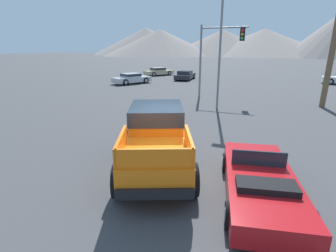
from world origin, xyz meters
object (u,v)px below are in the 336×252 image
object	(u,v)px
parked_car_tan	(158,71)
street_lamp_post	(221,35)
red_convertible_car	(260,183)
orange_pickup_truck	(156,135)
traffic_light_main	(218,48)
parked_car_silver	(131,78)
parked_car_dark	(185,75)

from	to	relation	value
parked_car_tan	street_lamp_post	bearing A→B (deg)	-20.48
red_convertible_car	parked_car_tan	xyz separation A→B (m)	(-15.58, 28.22, 0.13)
orange_pickup_truck	traffic_light_main	size ratio (longest dim) A/B	0.98
parked_car_silver	street_lamp_post	size ratio (longest dim) A/B	0.60
orange_pickup_truck	traffic_light_main	distance (m)	13.55
parked_car_silver	street_lamp_post	bearing A→B (deg)	-9.36
red_convertible_car	parked_car_silver	world-z (taller)	parked_car_silver
parked_car_dark	parked_car_silver	xyz separation A→B (m)	(-4.33, -5.79, 0.01)
parked_car_tan	parked_car_silver	bearing A→B (deg)	-49.55
red_convertible_car	parked_car_silver	size ratio (longest dim) A/B	1.06
parked_car_dark	traffic_light_main	size ratio (longest dim) A/B	0.78
parked_car_tan	street_lamp_post	world-z (taller)	street_lamp_post
red_convertible_car	traffic_light_main	world-z (taller)	traffic_light_main
orange_pickup_truck	parked_car_silver	bearing A→B (deg)	98.22
red_convertible_car	parked_car_dark	bearing A→B (deg)	101.03
red_convertible_car	parked_car_dark	size ratio (longest dim) A/B	1.12
orange_pickup_truck	parked_car_silver	xyz separation A→B (m)	(-11.38, 18.27, -0.53)
red_convertible_car	street_lamp_post	size ratio (longest dim) A/B	0.63
parked_car_dark	traffic_light_main	distance (m)	12.91
orange_pickup_truck	parked_car_silver	distance (m)	21.54
street_lamp_post	parked_car_tan	bearing A→B (deg)	124.31
parked_car_silver	traffic_light_main	size ratio (longest dim) A/B	0.82
red_convertible_car	parked_car_silver	bearing A→B (deg)	116.07
parked_car_tan	traffic_light_main	bearing A→B (deg)	-16.17
red_convertible_car	parked_car_silver	distance (m)	24.04
parked_car_tan	street_lamp_post	size ratio (longest dim) A/B	0.58
traffic_light_main	street_lamp_post	world-z (taller)	street_lamp_post
parked_car_dark	traffic_light_main	xyz separation A→B (m)	(6.22, -10.83, 3.29)
traffic_light_main	parked_car_tan	bearing A→B (deg)	128.62
red_convertible_car	traffic_light_main	size ratio (longest dim) A/B	0.87
parked_car_tan	parked_car_silver	world-z (taller)	parked_car_silver
parked_car_silver	orange_pickup_truck	bearing A→B (deg)	-29.96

